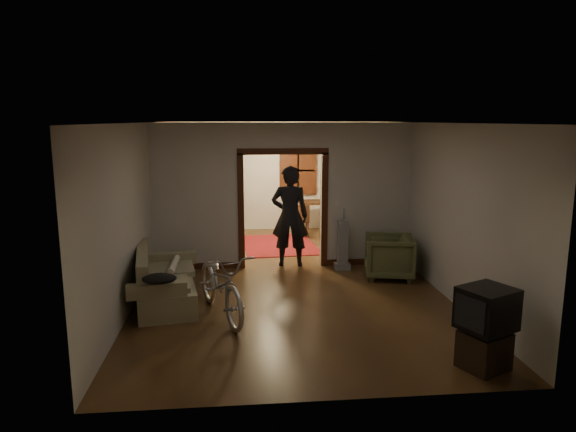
{
  "coord_description": "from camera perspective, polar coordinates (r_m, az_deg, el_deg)",
  "views": [
    {
      "loc": [
        -0.85,
        -9.03,
        2.85
      ],
      "look_at": [
        0.0,
        -0.3,
        1.2
      ],
      "focal_mm": 32.0,
      "sensor_mm": 36.0,
      "label": 1
    }
  ],
  "objects": [
    {
      "name": "desk_chair",
      "position": [
        12.54,
        1.44,
        -0.52
      ],
      "size": [
        0.4,
        0.4,
        0.84
      ],
      "primitive_type": "cube",
      "rotation": [
        0.0,
        0.0,
        0.07
      ],
      "color": "#311D10",
      "rests_on": "floor"
    },
    {
      "name": "bicycle",
      "position": [
        7.61,
        -7.47,
        -7.41
      ],
      "size": [
        1.26,
        2.02,
        1.0
      ],
      "primitive_type": "imported",
      "rotation": [
        0.0,
        0.0,
        0.34
      ],
      "color": "silver",
      "rests_on": "floor"
    },
    {
      "name": "floor",
      "position": [
        9.51,
        -0.18,
        -6.79
      ],
      "size": [
        5.0,
        8.5,
        0.01
      ],
      "primitive_type": "cube",
      "color": "#3C2613",
      "rests_on": "ground"
    },
    {
      "name": "person",
      "position": [
        10.02,
        0.2,
        -0.03
      ],
      "size": [
        0.77,
        0.55,
        1.98
      ],
      "primitive_type": "imported",
      "rotation": [
        0.0,
        0.0,
        3.03
      ],
      "color": "black",
      "rests_on": "floor"
    },
    {
      "name": "globe",
      "position": [
        12.81,
        -8.09,
        6.48
      ],
      "size": [
        0.26,
        0.26,
        0.26
      ],
      "primitive_type": "sphere",
      "color": "#1E5972",
      "rests_on": "locker"
    },
    {
      "name": "light_switch",
      "position": [
        10.02,
        5.45,
        1.41
      ],
      "size": [
        0.08,
        0.01,
        0.12
      ],
      "primitive_type": "cube",
      "color": "silver",
      "rests_on": "partition_wall"
    },
    {
      "name": "wall_left",
      "position": [
        9.29,
        -15.72,
        1.28
      ],
      "size": [
        0.02,
        8.5,
        2.8
      ],
      "primitive_type": "cube",
      "color": "beige",
      "rests_on": "floor"
    },
    {
      "name": "vacuum",
      "position": [
        9.92,
        6.08,
        -3.24
      ],
      "size": [
        0.35,
        0.32,
        0.96
      ],
      "primitive_type": "cube",
      "rotation": [
        0.0,
        0.0,
        -0.35
      ],
      "color": "gray",
      "rests_on": "floor"
    },
    {
      "name": "partition_wall",
      "position": [
        9.92,
        -0.59,
        2.25
      ],
      "size": [
        5.0,
        0.14,
        2.8
      ],
      "primitive_type": "cube",
      "color": "beige",
      "rests_on": "floor"
    },
    {
      "name": "oriental_rug",
      "position": [
        11.87,
        -1.03,
        -3.2
      ],
      "size": [
        1.79,
        2.26,
        0.02
      ],
      "primitive_type": "cube",
      "rotation": [
        0.0,
        0.0,
        0.08
      ],
      "color": "maroon",
      "rests_on": "floor"
    },
    {
      "name": "crt_tv",
      "position": [
        6.36,
        21.25,
        -9.57
      ],
      "size": [
        0.73,
        0.7,
        0.49
      ],
      "primitive_type": "cube",
      "rotation": [
        0.0,
        0.0,
        0.44
      ],
      "color": "black",
      "rests_on": "tv_stand"
    },
    {
      "name": "locker",
      "position": [
        12.92,
        -7.97,
        2.13
      ],
      "size": [
        0.96,
        0.54,
        1.91
      ],
      "primitive_type": "cube",
      "rotation": [
        0.0,
        0.0,
        -0.01
      ],
      "color": "#1D301D",
      "rests_on": "floor"
    },
    {
      "name": "desk",
      "position": [
        13.03,
        3.58,
        -0.16
      ],
      "size": [
        1.12,
        0.64,
        0.82
      ],
      "primitive_type": "cube",
      "rotation": [
        0.0,
        0.0,
        0.02
      ],
      "color": "#311D10",
      "rests_on": "floor"
    },
    {
      "name": "jacket",
      "position": [
        7.39,
        -14.12,
        -6.76
      ],
      "size": [
        0.48,
        0.36,
        0.14
      ],
      "primitive_type": "ellipsoid",
      "color": "black",
      "rests_on": "sofa"
    },
    {
      "name": "wall_right",
      "position": [
        9.74,
        14.64,
        1.74
      ],
      "size": [
        0.02,
        8.5,
        2.8
      ],
      "primitive_type": "cube",
      "color": "beige",
      "rests_on": "floor"
    },
    {
      "name": "far_window",
      "position": [
        13.39,
        1.12,
        5.08
      ],
      "size": [
        0.98,
        0.06,
        1.28
      ],
      "primitive_type": "cube",
      "color": "black",
      "rests_on": "wall_back"
    },
    {
      "name": "sofa",
      "position": [
        8.33,
        -13.47,
        -6.56
      ],
      "size": [
        1.13,
        1.97,
        0.85
      ],
      "primitive_type": "cube",
      "rotation": [
        0.0,
        0.0,
        0.17
      ],
      "color": "#74704D",
      "rests_on": "floor"
    },
    {
      "name": "wall_back",
      "position": [
        13.38,
        -1.88,
        4.43
      ],
      "size": [
        5.0,
        0.02,
        2.8
      ],
      "primitive_type": "cube",
      "color": "beige",
      "rests_on": "floor"
    },
    {
      "name": "rolled_paper",
      "position": [
        8.57,
        -12.56,
        -5.31
      ],
      "size": [
        0.11,
        0.87,
        0.11
      ],
      "primitive_type": "cylinder",
      "rotation": [
        1.57,
        0.0,
        0.0
      ],
      "color": "beige",
      "rests_on": "sofa"
    },
    {
      "name": "armchair",
      "position": [
        9.56,
        11.13,
        -4.44
      ],
      "size": [
        1.02,
        1.0,
        0.79
      ],
      "primitive_type": "imported",
      "rotation": [
        0.0,
        0.0,
        -1.78
      ],
      "color": "#505831",
      "rests_on": "floor"
    },
    {
      "name": "ceiling",
      "position": [
        9.07,
        -0.19,
        10.34
      ],
      "size": [
        5.0,
        8.5,
        0.01
      ],
      "primitive_type": "cube",
      "color": "white",
      "rests_on": "floor"
    },
    {
      "name": "door_casing",
      "position": [
        9.97,
        -0.58,
        0.55
      ],
      "size": [
        1.74,
        0.2,
        2.32
      ],
      "primitive_type": "cube",
      "color": "#3C1B0D",
      "rests_on": "floor"
    },
    {
      "name": "tv_stand",
      "position": [
        6.55,
        20.94,
        -13.76
      ],
      "size": [
        0.63,
        0.61,
        0.44
      ],
      "primitive_type": "cube",
      "rotation": [
        0.0,
        0.0,
        0.44
      ],
      "color": "black",
      "rests_on": "floor"
    },
    {
      "name": "chandelier",
      "position": [
        11.57,
        -1.35,
        8.18
      ],
      "size": [
        0.24,
        0.24,
        0.24
      ],
      "primitive_type": "sphere",
      "color": "#FFE0A5",
      "rests_on": "ceiling"
    }
  ]
}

